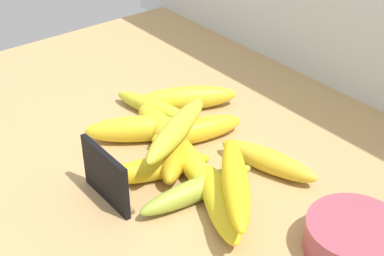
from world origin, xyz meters
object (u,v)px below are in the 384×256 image
object	(u,v)px
banana_5	(192,162)
banana_10	(268,160)
banana_7	(198,189)
banana_8	(161,128)
banana_12	(175,130)
chalkboard_sign	(106,178)
fruit_bowl	(354,238)
banana_3	(220,203)
banana_1	(197,130)
banana_9	(173,150)
banana_2	(156,109)
banana_4	(154,169)
banana_11	(235,182)
banana_0	(137,129)
banana_6	(186,98)

from	to	relation	value
banana_5	banana_10	bearing A→B (deg)	53.93
banana_7	banana_10	world-z (taller)	banana_10
banana_8	banana_12	world-z (taller)	banana_12
chalkboard_sign	fruit_bowl	bearing A→B (deg)	34.19
banana_3	banana_10	size ratio (longest dim) A/B	1.02
banana_1	banana_9	xyz separation A→B (cm)	(2.15, -6.59, 0.12)
fruit_bowl	banana_8	size ratio (longest dim) A/B	0.84
banana_5	banana_9	distance (cm)	4.14
banana_2	banana_8	size ratio (longest dim) A/B	1.20
banana_4	banana_1	bearing A→B (deg)	109.14
chalkboard_sign	banana_5	size ratio (longest dim) A/B	0.58
banana_2	banana_11	size ratio (longest dim) A/B	0.92
banana_5	banana_9	bearing A→B (deg)	-172.80
banana_8	banana_1	bearing A→B (deg)	47.02
banana_8	banana_11	bearing A→B (deg)	-8.65
banana_5	banana_2	bearing A→B (deg)	162.63
banana_1	banana_12	size ratio (longest dim) A/B	0.82
banana_9	banana_12	world-z (taller)	banana_12
banana_0	fruit_bowl	bearing A→B (deg)	10.80
banana_12	banana_11	bearing A→B (deg)	-4.59
fruit_bowl	banana_2	xyz separation A→B (cm)	(-42.47, -0.51, -0.57)
chalkboard_sign	banana_7	size ratio (longest dim) A/B	0.58
banana_4	banana_8	xyz separation A→B (cm)	(-8.08, 7.03, 0.35)
banana_1	banana_3	xyz separation A→B (cm)	(16.18, -9.05, 0.04)
banana_12	banana_9	bearing A→B (deg)	-172.63
banana_0	chalkboard_sign	bearing A→B (deg)	-49.70
banana_5	banana_6	bearing A→B (deg)	144.64
banana_10	banana_2	bearing A→B (deg)	-170.06
chalkboard_sign	banana_2	xyz separation A→B (cm)	(-14.29, 18.64, -2.25)
banana_4	banana_6	size ratio (longest dim) A/B	0.95
banana_11	banana_7	bearing A→B (deg)	-165.54
banana_8	chalkboard_sign	bearing A→B (deg)	-62.19
banana_1	banana_9	size ratio (longest dim) A/B	0.92
banana_9	banana_7	bearing A→B (deg)	-15.66
banana_11	banana_0	bearing A→B (deg)	179.77
banana_6	banana_11	size ratio (longest dim) A/B	0.94
banana_3	banana_8	bearing A→B (deg)	167.14
banana_2	banana_9	size ratio (longest dim) A/B	1.04
banana_0	banana_1	xyz separation A→B (cm)	(6.22, 7.63, -0.18)
banana_6	banana_7	world-z (taller)	banana_6
banana_0	banana_12	distance (cm)	9.73
chalkboard_sign	banana_10	world-z (taller)	chalkboard_sign
banana_6	banana_10	world-z (taller)	banana_6
banana_3	banana_4	world-z (taller)	banana_3
chalkboard_sign	banana_8	distance (cm)	17.12
banana_5	banana_8	xyz separation A→B (cm)	(-10.36, 1.66, 0.32)
chalkboard_sign	fruit_bowl	world-z (taller)	chalkboard_sign
banana_4	banana_11	xyz separation A→B (cm)	(13.68, 3.71, 4.05)
banana_6	banana_12	size ratio (longest dim) A/B	0.96
banana_4	banana_11	size ratio (longest dim) A/B	0.90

